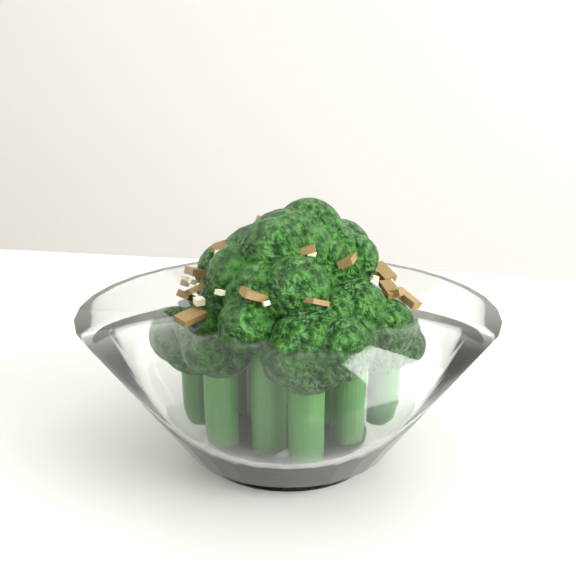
% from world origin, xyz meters
% --- Properties ---
extents(broccoli_dish, '(0.20, 0.20, 0.12)m').
position_xyz_m(broccoli_dish, '(0.02, 0.17, 0.80)').
color(broccoli_dish, white).
rests_on(broccoli_dish, table).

